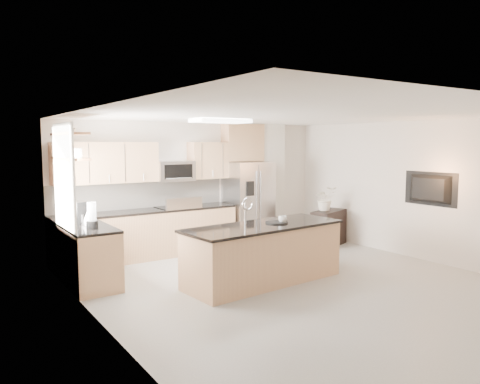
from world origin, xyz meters
TOP-DOWN VIEW (x-y plane):
  - floor at (0.00, 0.00)m, footprint 6.50×6.50m
  - ceiling at (0.00, 0.00)m, footprint 6.00×6.50m
  - wall_back at (0.00, 3.25)m, footprint 6.00×0.02m
  - wall_left at (-3.00, 0.00)m, footprint 0.02×6.50m
  - wall_right at (3.00, 0.00)m, footprint 0.02×6.50m
  - back_counter at (-1.23, 2.93)m, footprint 3.55×0.66m
  - left_counter at (-2.67, 1.85)m, footprint 0.66×1.50m
  - range at (-0.60, 2.92)m, footprint 0.76×0.64m
  - upper_cabinets at (-1.30, 3.09)m, footprint 3.50×0.33m
  - microwave at (-0.60, 3.04)m, footprint 0.76×0.40m
  - refrigerator at (1.06, 2.87)m, footprint 0.92×0.78m
  - partition_column at (1.82, 3.10)m, footprint 0.60×0.30m
  - window at (-2.98, 1.85)m, footprint 0.04×1.15m
  - shelf_lower at (-2.85, 1.95)m, footprint 0.30×1.20m
  - shelf_upper at (-2.85, 1.95)m, footprint 0.30×1.20m
  - ceiling_fixture at (-0.40, 1.60)m, footprint 1.00×0.50m
  - island at (-0.33, 0.43)m, footprint 2.71×1.16m
  - credenza at (2.40, 1.79)m, footprint 1.02×0.69m
  - cup at (0.04, 0.42)m, footprint 0.16×0.16m
  - platter at (-0.07, 0.44)m, footprint 0.46×0.46m
  - blender at (-2.67, 1.52)m, footprint 0.17×0.17m
  - kettle at (-2.63, 1.88)m, footprint 0.23×0.23m
  - coffee_maker at (-2.69, 2.09)m, footprint 0.21×0.25m
  - bowl at (-2.85, 2.11)m, footprint 0.46×0.46m
  - flower_vase at (2.34, 1.85)m, footprint 0.85×0.79m
  - television at (2.91, -0.20)m, footprint 0.14×1.08m

SIDE VIEW (x-z plane):
  - floor at x=0.00m, z-range 0.00..0.00m
  - credenza at x=2.40m, z-range 0.00..0.75m
  - island at x=-0.33m, z-range -0.21..1.13m
  - left_counter at x=-2.67m, z-range 0.00..0.92m
  - back_counter at x=-1.23m, z-range -0.25..1.19m
  - range at x=-0.60m, z-range -0.10..1.04m
  - refrigerator at x=1.06m, z-range 0.00..1.78m
  - platter at x=-0.07m, z-range 0.91..0.93m
  - cup at x=0.04m, z-range 0.91..1.02m
  - kettle at x=-2.63m, z-range 0.90..1.19m
  - coffee_maker at x=-2.69m, z-range 0.91..1.26m
  - blender at x=-2.67m, z-range 0.89..1.29m
  - flower_vase at x=2.34m, z-range 0.75..1.52m
  - wall_back at x=0.00m, z-range 0.00..2.60m
  - wall_left at x=-3.00m, z-range 0.00..2.60m
  - wall_right at x=3.00m, z-range 0.00..2.60m
  - partition_column at x=1.82m, z-range 0.00..2.60m
  - television at x=2.91m, z-range 1.04..1.66m
  - microwave at x=-0.60m, z-range 1.43..1.83m
  - window at x=-2.98m, z-range 0.83..2.47m
  - upper_cabinets at x=-1.30m, z-range 1.45..2.20m
  - shelf_lower at x=-2.85m, z-range 1.93..1.97m
  - shelf_upper at x=-2.85m, z-range 2.30..2.34m
  - bowl at x=-2.85m, z-range 2.34..2.43m
  - ceiling_fixture at x=-0.40m, z-range 2.53..2.59m
  - ceiling at x=0.00m, z-range 2.59..2.61m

